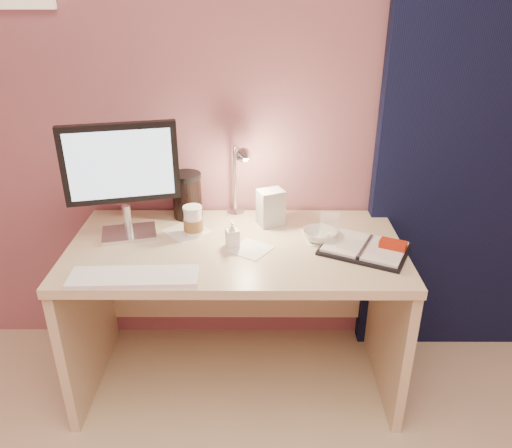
{
  "coord_description": "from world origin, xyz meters",
  "views": [
    {
      "loc": [
        0.09,
        -0.47,
        1.72
      ],
      "look_at": [
        0.09,
        1.33,
        0.85
      ],
      "focal_mm": 35.0,
      "sensor_mm": 36.0,
      "label": 1
    }
  ],
  "objects_px": {
    "monitor": "(121,171)",
    "clear_cup": "(329,230)",
    "keyboard": "(134,277)",
    "planner": "(367,248)",
    "desk": "(237,281)",
    "desk_lamp": "(227,175)",
    "coffee_cup": "(193,222)",
    "bowl": "(320,235)",
    "dark_jar": "(187,198)",
    "product_box": "(271,207)",
    "lotion_bottle": "(232,234)"
  },
  "relations": [
    {
      "from": "desk",
      "to": "dark_jar",
      "type": "distance_m",
      "value": 0.45
    },
    {
      "from": "dark_jar",
      "to": "product_box",
      "type": "bearing_deg",
      "value": -12.05
    },
    {
      "from": "monitor",
      "to": "dark_jar",
      "type": "distance_m",
      "value": 0.37
    },
    {
      "from": "desk",
      "to": "coffee_cup",
      "type": "xyz_separation_m",
      "value": [
        -0.19,
        0.01,
        0.29
      ]
    },
    {
      "from": "product_box",
      "to": "desk",
      "type": "bearing_deg",
      "value": -161.97
    },
    {
      "from": "product_box",
      "to": "desk_lamp",
      "type": "xyz_separation_m",
      "value": [
        -0.2,
        0.02,
        0.14
      ]
    },
    {
      "from": "coffee_cup",
      "to": "dark_jar",
      "type": "bearing_deg",
      "value": 103.98
    },
    {
      "from": "bowl",
      "to": "desk_lamp",
      "type": "xyz_separation_m",
      "value": [
        -0.4,
        0.18,
        0.2
      ]
    },
    {
      "from": "desk",
      "to": "product_box",
      "type": "height_order",
      "value": "product_box"
    },
    {
      "from": "bowl",
      "to": "product_box",
      "type": "relative_size",
      "value": 0.88
    },
    {
      "from": "monitor",
      "to": "lotion_bottle",
      "type": "relative_size",
      "value": 4.33
    },
    {
      "from": "coffee_cup",
      "to": "dark_jar",
      "type": "xyz_separation_m",
      "value": [
        -0.05,
        0.2,
        0.03
      ]
    },
    {
      "from": "monitor",
      "to": "dark_jar",
      "type": "relative_size",
      "value": 2.61
    },
    {
      "from": "coffee_cup",
      "to": "product_box",
      "type": "height_order",
      "value": "product_box"
    },
    {
      "from": "lotion_bottle",
      "to": "dark_jar",
      "type": "height_order",
      "value": "dark_jar"
    },
    {
      "from": "keyboard",
      "to": "planner",
      "type": "distance_m",
      "value": 0.93
    },
    {
      "from": "desk",
      "to": "planner",
      "type": "xyz_separation_m",
      "value": [
        0.54,
        -0.13,
        0.24
      ]
    },
    {
      "from": "planner",
      "to": "monitor",
      "type": "bearing_deg",
      "value": -161.49
    },
    {
      "from": "bowl",
      "to": "product_box",
      "type": "bearing_deg",
      "value": 142.35
    },
    {
      "from": "coffee_cup",
      "to": "clear_cup",
      "type": "relative_size",
      "value": 0.98
    },
    {
      "from": "desk_lamp",
      "to": "lotion_bottle",
      "type": "bearing_deg",
      "value": -102.73
    },
    {
      "from": "clear_cup",
      "to": "product_box",
      "type": "distance_m",
      "value": 0.31
    },
    {
      "from": "desk",
      "to": "clear_cup",
      "type": "xyz_separation_m",
      "value": [
        0.39,
        -0.08,
        0.29
      ]
    },
    {
      "from": "desk_lamp",
      "to": "coffee_cup",
      "type": "bearing_deg",
      "value": -156.64
    },
    {
      "from": "keyboard",
      "to": "coffee_cup",
      "type": "xyz_separation_m",
      "value": [
        0.18,
        0.36,
        0.05
      ]
    },
    {
      "from": "desk",
      "to": "monitor",
      "type": "xyz_separation_m",
      "value": [
        -0.47,
        0.01,
        0.52
      ]
    },
    {
      "from": "monitor",
      "to": "clear_cup",
      "type": "distance_m",
      "value": 0.89
    },
    {
      "from": "planner",
      "to": "clear_cup",
      "type": "height_order",
      "value": "clear_cup"
    },
    {
      "from": "desk_lamp",
      "to": "planner",
      "type": "bearing_deg",
      "value": -45.66
    },
    {
      "from": "planner",
      "to": "coffee_cup",
      "type": "xyz_separation_m",
      "value": [
        -0.73,
        0.14,
        0.05
      ]
    },
    {
      "from": "keyboard",
      "to": "planner",
      "type": "height_order",
      "value": "planner"
    },
    {
      "from": "coffee_cup",
      "to": "product_box",
      "type": "xyz_separation_m",
      "value": [
        0.34,
        0.11,
        0.02
      ]
    },
    {
      "from": "keyboard",
      "to": "clear_cup",
      "type": "relative_size",
      "value": 3.45
    },
    {
      "from": "coffee_cup",
      "to": "bowl",
      "type": "bearing_deg",
      "value": -4.69
    },
    {
      "from": "desk",
      "to": "bowl",
      "type": "bearing_deg",
      "value": -5.21
    },
    {
      "from": "planner",
      "to": "dark_jar",
      "type": "height_order",
      "value": "dark_jar"
    },
    {
      "from": "clear_cup",
      "to": "lotion_bottle",
      "type": "xyz_separation_m",
      "value": [
        -0.4,
        -0.01,
        -0.01
      ]
    },
    {
      "from": "product_box",
      "to": "keyboard",
      "type": "bearing_deg",
      "value": -159.35
    },
    {
      "from": "planner",
      "to": "clear_cup",
      "type": "xyz_separation_m",
      "value": [
        -0.15,
        0.05,
        0.06
      ]
    },
    {
      "from": "desk",
      "to": "planner",
      "type": "relative_size",
      "value": 3.38
    },
    {
      "from": "desk_lamp",
      "to": "bowl",
      "type": "bearing_deg",
      "value": -44.78
    },
    {
      "from": "clear_cup",
      "to": "desk_lamp",
      "type": "xyz_separation_m",
      "value": [
        -0.43,
        0.22,
        0.16
      ]
    },
    {
      "from": "keyboard",
      "to": "lotion_bottle",
      "type": "distance_m",
      "value": 0.44
    },
    {
      "from": "dark_jar",
      "to": "coffee_cup",
      "type": "bearing_deg",
      "value": -76.02
    },
    {
      "from": "keyboard",
      "to": "coffee_cup",
      "type": "height_order",
      "value": "coffee_cup"
    },
    {
      "from": "monitor",
      "to": "bowl",
      "type": "distance_m",
      "value": 0.87
    },
    {
      "from": "lotion_bottle",
      "to": "desk",
      "type": "bearing_deg",
      "value": 82.27
    },
    {
      "from": "dark_jar",
      "to": "bowl",
      "type": "bearing_deg",
      "value": -22.2
    },
    {
      "from": "clear_cup",
      "to": "bowl",
      "type": "xyz_separation_m",
      "value": [
        -0.03,
        0.04,
        -0.05
      ]
    },
    {
      "from": "lotion_bottle",
      "to": "dark_jar",
      "type": "bearing_deg",
      "value": 126.8
    }
  ]
}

